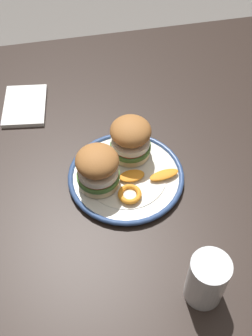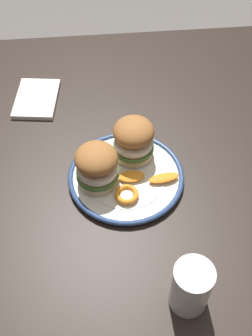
# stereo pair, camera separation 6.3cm
# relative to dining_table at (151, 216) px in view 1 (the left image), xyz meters

# --- Properties ---
(ground_plane) EXTENTS (8.00, 8.00, 0.00)m
(ground_plane) POSITION_rel_dining_table_xyz_m (0.00, 0.00, -0.62)
(ground_plane) COLOR slate
(dining_table) EXTENTS (1.28, 1.09, 0.70)m
(dining_table) POSITION_rel_dining_table_xyz_m (0.00, 0.00, 0.00)
(dining_table) COLOR black
(dining_table) RESTS_ON ground
(dinner_plate) EXTENTS (0.27, 0.27, 0.02)m
(dinner_plate) POSITION_rel_dining_table_xyz_m (-0.06, -0.05, 0.09)
(dinner_plate) COLOR silver
(dinner_plate) RESTS_ON dining_table
(sandwich_half_left) EXTENTS (0.13, 0.13, 0.10)m
(sandwich_half_left) POSITION_rel_dining_table_xyz_m (-0.05, -0.11, 0.15)
(sandwich_half_left) COLOR beige
(sandwich_half_left) RESTS_ON dinner_plate
(sandwich_half_right) EXTENTS (0.13, 0.13, 0.10)m
(sandwich_half_right) POSITION_rel_dining_table_xyz_m (-0.12, -0.02, 0.15)
(sandwich_half_right) COLOR beige
(sandwich_half_right) RESTS_ON dinner_plate
(orange_peel_curled) EXTENTS (0.07, 0.07, 0.01)m
(orange_peel_curled) POSITION_rel_dining_table_xyz_m (0.00, -0.05, 0.10)
(orange_peel_curled) COLOR orange
(orange_peel_curled) RESTS_ON dinner_plate
(orange_peel_strip_long) EXTENTS (0.04, 0.07, 0.01)m
(orange_peel_strip_long) POSITION_rel_dining_table_xyz_m (-0.04, 0.04, 0.10)
(orange_peel_strip_long) COLOR orange
(orange_peel_strip_long) RESTS_ON dinner_plate
(orange_peel_strip_short) EXTENTS (0.04, 0.06, 0.01)m
(orange_peel_strip_short) POSITION_rel_dining_table_xyz_m (-0.05, -0.04, 0.10)
(orange_peel_strip_short) COLOR orange
(orange_peel_strip_short) RESTS_ON dinner_plate
(drinking_glass) EXTENTS (0.07, 0.07, 0.12)m
(drinking_glass) POSITION_rel_dining_table_xyz_m (0.24, 0.04, 0.13)
(drinking_glass) COLOR white
(drinking_glass) RESTS_ON dining_table
(folded_napkin) EXTENTS (0.16, 0.13, 0.01)m
(folded_napkin) POSITION_rel_dining_table_xyz_m (-0.35, -0.26, 0.09)
(folded_napkin) COLOR white
(folded_napkin) RESTS_ON dining_table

